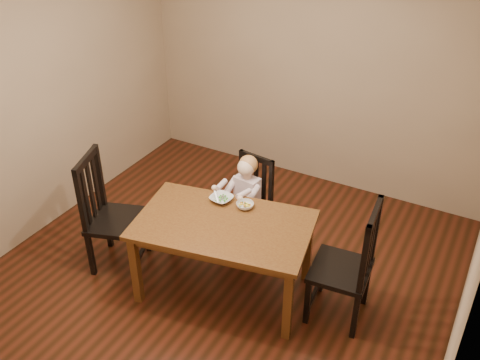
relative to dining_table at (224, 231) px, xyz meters
The scene contains 9 objects.
room 0.74m from the dining_table, 122.77° to the left, with size 4.01×4.01×2.71m.
dining_table is the anchor object (origin of this frame).
chair_child 0.75m from the dining_table, 100.82° to the left, with size 0.45×0.43×0.93m.
chair_left 1.11m from the dining_table, behind, with size 0.60×0.61×1.13m.
chair_right 1.05m from the dining_table, 11.51° to the left, with size 0.50×0.52×1.11m.
toddler 0.68m from the dining_table, 102.08° to the left, with size 0.31×0.39×0.53m, color beige, non-canonical shape.
bowl_peas 0.34m from the dining_table, 123.23° to the left, with size 0.19×0.19×0.05m, color silver.
bowl_veg 0.31m from the dining_table, 79.53° to the left, with size 0.15×0.15×0.05m, color silver.
fork 0.35m from the dining_table, 131.11° to the left, with size 0.10×0.10×0.05m.
Camera 1 is at (1.95, -3.23, 3.36)m, focal length 40.00 mm.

